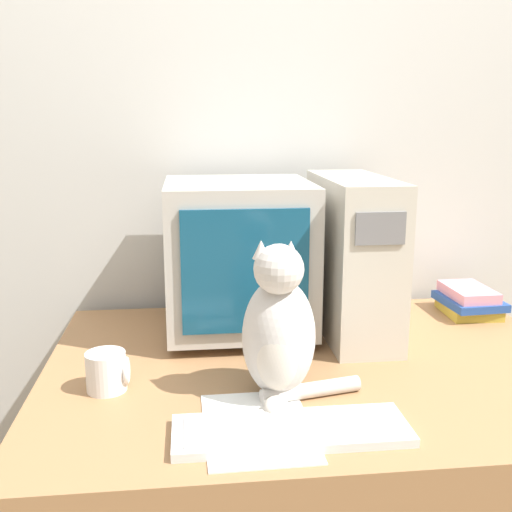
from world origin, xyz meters
The scene contains 10 objects.
wall_back centered at (0.00, 1.03, 1.25)m, with size 7.00×0.05×2.50m.
desk centered at (0.00, 0.48, 0.36)m, with size 1.34×0.97×0.73m.
crt_monitor centered at (-0.17, 0.73, 0.95)m, with size 0.39×0.41×0.43m.
computer_tower centered at (0.14, 0.70, 0.95)m, with size 0.17×0.47×0.44m.
keyboard centered at (-0.12, 0.14, 0.74)m, with size 0.46×0.15×0.02m.
cat centered at (-0.12, 0.32, 0.87)m, with size 0.28×0.25×0.35m.
book_stack centered at (0.55, 0.80, 0.77)m, with size 0.17×0.20×0.09m.
pen centered at (-0.19, 0.21, 0.73)m, with size 0.15×0.03×0.01m.
paper_sheet centered at (-0.18, 0.18, 0.73)m, with size 0.22×0.30×0.00m.
mug centered at (-0.50, 0.38, 0.77)m, with size 0.09×0.09×0.09m.
Camera 1 is at (-0.31, -0.89, 1.32)m, focal length 42.00 mm.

